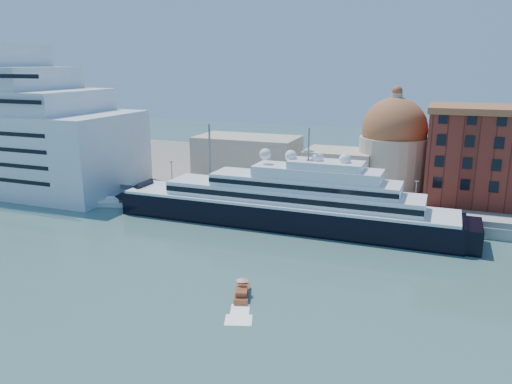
% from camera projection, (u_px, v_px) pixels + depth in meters
% --- Properties ---
extents(ground, '(400.00, 400.00, 0.00)m').
position_uv_depth(ground, '(230.00, 260.00, 91.41)').
color(ground, '#335956').
rests_on(ground, ground).
extents(quay, '(180.00, 10.00, 2.50)m').
position_uv_depth(quay, '(286.00, 206.00, 121.80)').
color(quay, gray).
rests_on(quay, ground).
extents(land, '(260.00, 72.00, 2.00)m').
position_uv_depth(land, '(325.00, 173.00, 158.89)').
color(land, slate).
rests_on(land, ground).
extents(quay_fence, '(180.00, 0.10, 1.20)m').
position_uv_depth(quay_fence, '(281.00, 203.00, 117.27)').
color(quay_fence, slate).
rests_on(quay_fence, quay).
extents(superyacht, '(85.59, 11.87, 25.58)m').
position_uv_depth(superyacht, '(272.00, 205.00, 111.06)').
color(superyacht, black).
rests_on(superyacht, ground).
extents(service_barge, '(11.20, 6.60, 2.39)m').
position_uv_depth(service_barge, '(108.00, 203.00, 126.19)').
color(service_barge, white).
rests_on(service_barge, ground).
extents(water_taxi, '(4.03, 6.67, 3.01)m').
position_uv_depth(water_taxi, '(242.00, 293.00, 76.88)').
color(water_taxi, maroon).
rests_on(water_taxi, ground).
extents(church, '(66.00, 18.00, 25.50)m').
position_uv_depth(church, '(335.00, 153.00, 138.57)').
color(church, beige).
rests_on(church, land).
extents(lamp_posts, '(120.80, 2.40, 18.00)m').
position_uv_depth(lamp_posts, '(236.00, 169.00, 122.49)').
color(lamp_posts, slate).
rests_on(lamp_posts, quay).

